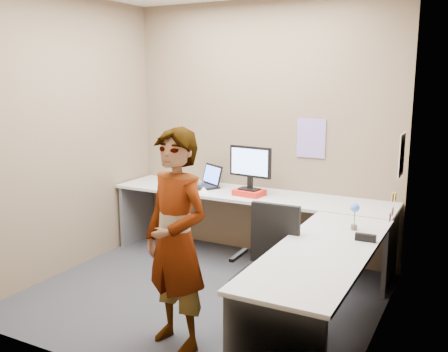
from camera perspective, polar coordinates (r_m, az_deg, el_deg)
The scene contains 20 objects.
ground at distance 4.58m, azimuth -2.55°, elevation -13.44°, with size 3.00×3.00×0.00m, color #26262B.
wall_back at distance 5.35m, azimuth 4.35°, elevation 5.20°, with size 3.00×3.00×0.00m, color brown.
wall_right at distance 3.68m, azimuth 17.89°, elevation 1.90°, with size 2.70×2.70×0.00m, color brown.
wall_left at distance 5.12m, azimuth -17.42°, elevation 4.43°, with size 2.70×2.70×0.00m, color brown.
desk at distance 4.51m, azimuth 4.70°, elevation -5.85°, with size 2.98×2.58×0.73m.
paper_ream at distance 5.07m, azimuth 2.90°, elevation -1.90°, with size 0.29×0.21×0.06m, color red.
monitor at distance 5.03m, azimuth 3.01°, elevation 1.35°, with size 0.47×0.16×0.44m.
laptop at distance 5.46m, azimuth -1.95°, elevation -0.61°, with size 0.42×0.40×0.24m.
trackball_mouse at distance 5.51m, azimuth -3.04°, elevation -0.87°, with size 0.12×0.08×0.07m.
origami at distance 5.19m, azimuth -2.34°, elevation -1.56°, with size 0.10×0.10×0.06m, color white.
stapler at distance 3.82m, azimuth 15.88°, elevation -6.79°, with size 0.15×0.04×0.06m, color black.
flower at distance 4.05m, azimuth 14.72°, elevation -4.03°, with size 0.07×0.07×0.22m.
calendar_purple at distance 5.16m, azimuth 9.92°, elevation 4.27°, with size 0.30×0.01×0.40m, color #846BB7.
calendar_white at distance 4.58m, azimuth 19.65°, elevation 2.28°, with size 0.01×0.28×0.38m, color white.
sticky_note_a at distance 4.30m, azimuth 18.71°, elevation -2.31°, with size 0.01×0.07×0.07m, color #F2E059.
sticky_note_b at distance 4.38m, azimuth 18.71°, elevation -3.82°, with size 0.01×0.07×0.07m, color pink.
sticky_note_c at distance 4.27m, azimuth 18.43°, elevation -4.47°, with size 0.01×0.07×0.07m, color pink.
sticky_note_d at distance 4.45m, azimuth 19.00°, elevation -2.27°, with size 0.01×0.07×0.07m, color #F2E059.
office_chair at distance 3.92m, azimuth 5.03°, elevation -11.79°, with size 0.50×0.50×0.94m.
person at distance 3.52m, azimuth -5.49°, elevation -7.38°, with size 0.58×0.38×1.58m, color #999399.
Camera 1 is at (2.10, -3.59, 1.92)m, focal length 40.00 mm.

